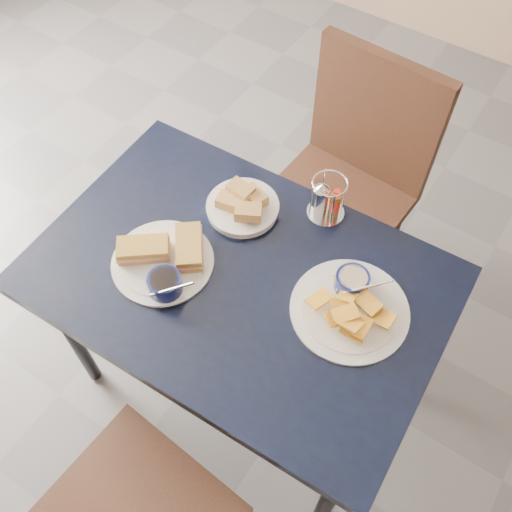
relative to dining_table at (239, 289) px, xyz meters
The scene contains 7 objects.
ground 0.72m from the dining_table, 30.80° to the right, with size 6.00×6.00×0.00m, color #545459.
dining_table is the anchor object (origin of this frame).
chair_far 0.68m from the dining_table, 88.99° to the left, with size 0.49×0.47×0.98m.
sandwich_plate 0.23m from the dining_table, 156.53° to the right, with size 0.31×0.29×0.12m.
plantain_plate 0.32m from the dining_table, 15.93° to the left, with size 0.31×0.31×0.12m.
bread_basket 0.25m from the dining_table, 121.34° to the left, with size 0.21×0.21×0.07m.
condiment_caddy 0.36m from the dining_table, 75.23° to the left, with size 0.11×0.11×0.14m.
Camera 1 is at (0.29, -0.54, 2.07)m, focal length 40.00 mm.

